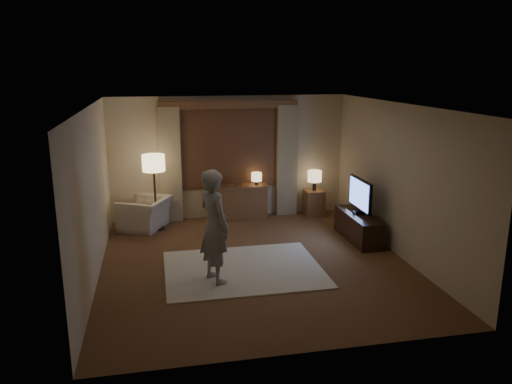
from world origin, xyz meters
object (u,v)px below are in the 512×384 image
object	(u,v)px
sideboard	(238,203)
person	(214,226)
armchair	(145,213)
tv_stand	(359,227)
side_table	(314,203)

from	to	relation	value
sideboard	person	size ratio (longest dim) A/B	0.69
armchair	tv_stand	xyz separation A→B (m)	(3.95, -1.49, -0.06)
armchair	person	xyz separation A→B (m)	(1.07, -2.84, 0.57)
side_table	tv_stand	world-z (taller)	side_table
tv_stand	person	distance (m)	3.24
sideboard	side_table	distance (m)	1.68
sideboard	side_table	world-z (taller)	sideboard
sideboard	side_table	bearing A→B (deg)	-1.71
armchair	side_table	size ratio (longest dim) A/B	1.73
armchair	tv_stand	distance (m)	4.23
side_table	person	xyz separation A→B (m)	(-2.55, -3.04, 0.60)
sideboard	tv_stand	xyz separation A→B (m)	(2.01, -1.75, -0.10)
side_table	sideboard	bearing A→B (deg)	178.29
person	armchair	bearing A→B (deg)	-2.43
side_table	tv_stand	size ratio (longest dim) A/B	0.40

